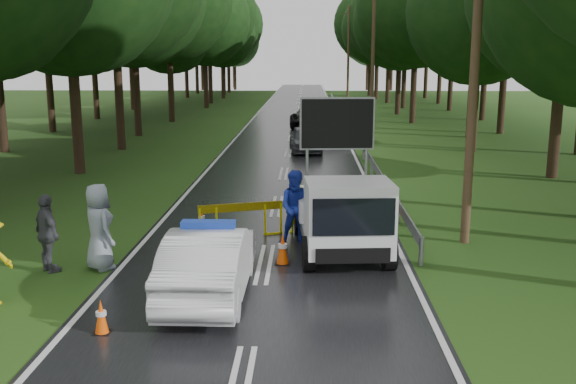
{
  "coord_description": "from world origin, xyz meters",
  "views": [
    {
      "loc": [
        1.0,
        -14.58,
        4.85
      ],
      "look_at": [
        0.48,
        2.2,
        1.3
      ],
      "focal_mm": 40.0,
      "sensor_mm": 36.0,
      "label": 1
    }
  ],
  "objects_px": {
    "queue_car_first": "(305,139)",
    "queue_car_second": "(334,125)",
    "officer": "(296,204)",
    "queue_car_third": "(313,116)",
    "queue_car_fourth": "(328,110)",
    "civilian": "(297,208)",
    "police_sedan": "(209,262)",
    "barrier": "(241,212)",
    "work_truck": "(342,214)"
  },
  "relations": [
    {
      "from": "officer",
      "to": "work_truck",
      "type": "bearing_deg",
      "value": 92.0
    },
    {
      "from": "barrier",
      "to": "officer",
      "type": "xyz_separation_m",
      "value": [
        1.48,
        0.54,
        0.09
      ]
    },
    {
      "from": "queue_car_fourth",
      "to": "queue_car_first",
      "type": "bearing_deg",
      "value": -95.02
    },
    {
      "from": "work_truck",
      "to": "queue_car_first",
      "type": "height_order",
      "value": "work_truck"
    },
    {
      "from": "work_truck",
      "to": "queue_car_third",
      "type": "distance_m",
      "value": 29.57
    },
    {
      "from": "civilian",
      "to": "queue_car_first",
      "type": "relative_size",
      "value": 0.51
    },
    {
      "from": "queue_car_first",
      "to": "queue_car_second",
      "type": "height_order",
      "value": "queue_car_second"
    },
    {
      "from": "barrier",
      "to": "officer",
      "type": "bearing_deg",
      "value": 2.6
    },
    {
      "from": "officer",
      "to": "barrier",
      "type": "bearing_deg",
      "value": -10.24
    },
    {
      "from": "civilian",
      "to": "queue_car_second",
      "type": "bearing_deg",
      "value": 87.46
    },
    {
      "from": "queue_car_second",
      "to": "queue_car_fourth",
      "type": "xyz_separation_m",
      "value": [
        0.0,
        12.52,
        -0.13
      ]
    },
    {
      "from": "work_truck",
      "to": "queue_car_fourth",
      "type": "xyz_separation_m",
      "value": [
        0.73,
        36.08,
        -0.35
      ]
    },
    {
      "from": "queue_car_third",
      "to": "queue_car_fourth",
      "type": "height_order",
      "value": "queue_car_third"
    },
    {
      "from": "queue_car_third",
      "to": "officer",
      "type": "bearing_deg",
      "value": -83.46
    },
    {
      "from": "queue_car_third",
      "to": "police_sedan",
      "type": "bearing_deg",
      "value": -86.18
    },
    {
      "from": "police_sedan",
      "to": "civilian",
      "type": "height_order",
      "value": "civilian"
    },
    {
      "from": "queue_car_third",
      "to": "queue_car_fourth",
      "type": "distance_m",
      "value": 6.64
    },
    {
      "from": "police_sedan",
      "to": "work_truck",
      "type": "xyz_separation_m",
      "value": [
        2.86,
        3.06,
        0.29
      ]
    },
    {
      "from": "queue_car_first",
      "to": "civilian",
      "type": "bearing_deg",
      "value": -94.95
    },
    {
      "from": "barrier",
      "to": "officer",
      "type": "distance_m",
      "value": 1.58
    },
    {
      "from": "police_sedan",
      "to": "queue_car_first",
      "type": "bearing_deg",
      "value": -95.15
    },
    {
      "from": "officer",
      "to": "queue_car_second",
      "type": "distance_m",
      "value": 21.77
    },
    {
      "from": "work_truck",
      "to": "queue_car_second",
      "type": "bearing_deg",
      "value": 83.69
    },
    {
      "from": "work_truck",
      "to": "queue_car_third",
      "type": "height_order",
      "value": "work_truck"
    },
    {
      "from": "queue_car_first",
      "to": "officer",
      "type": "bearing_deg",
      "value": -95.18
    },
    {
      "from": "queue_car_fourth",
      "to": "queue_car_second",
      "type": "bearing_deg",
      "value": -89.72
    },
    {
      "from": "police_sedan",
      "to": "queue_car_first",
      "type": "relative_size",
      "value": 1.13
    },
    {
      "from": "queue_car_second",
      "to": "officer",
      "type": "bearing_deg",
      "value": -92.4
    },
    {
      "from": "barrier",
      "to": "queue_car_third",
      "type": "distance_m",
      "value": 28.31
    },
    {
      "from": "police_sedan",
      "to": "officer",
      "type": "bearing_deg",
      "value": -108.73
    },
    {
      "from": "officer",
      "to": "queue_car_third",
      "type": "relative_size",
      "value": 0.28
    },
    {
      "from": "work_truck",
      "to": "barrier",
      "type": "distance_m",
      "value": 3.0
    },
    {
      "from": "civilian",
      "to": "queue_car_third",
      "type": "bearing_deg",
      "value": 90.88
    },
    {
      "from": "queue_car_fourth",
      "to": "barrier",
      "type": "bearing_deg",
      "value": -95.31
    },
    {
      "from": "civilian",
      "to": "officer",
      "type": "bearing_deg",
      "value": 94.78
    },
    {
      "from": "police_sedan",
      "to": "queue_car_third",
      "type": "height_order",
      "value": "police_sedan"
    },
    {
      "from": "barrier",
      "to": "work_truck",
      "type": "bearing_deg",
      "value": -44.09
    },
    {
      "from": "officer",
      "to": "queue_car_second",
      "type": "height_order",
      "value": "officer"
    },
    {
      "from": "civilian",
      "to": "work_truck",
      "type": "bearing_deg",
      "value": -31.61
    },
    {
      "from": "queue_car_second",
      "to": "queue_car_fourth",
      "type": "bearing_deg",
      "value": 92.65
    },
    {
      "from": "work_truck",
      "to": "barrier",
      "type": "height_order",
      "value": "work_truck"
    },
    {
      "from": "work_truck",
      "to": "civilian",
      "type": "relative_size",
      "value": 2.48
    },
    {
      "from": "work_truck",
      "to": "barrier",
      "type": "xyz_separation_m",
      "value": [
        -2.67,
        1.34,
        -0.29
      ]
    },
    {
      "from": "barrier",
      "to": "queue_car_third",
      "type": "bearing_deg",
      "value": 68.23
    },
    {
      "from": "work_truck",
      "to": "officer",
      "type": "height_order",
      "value": "work_truck"
    },
    {
      "from": "work_truck",
      "to": "barrier",
      "type": "bearing_deg",
      "value": 148.76
    },
    {
      "from": "officer",
      "to": "queue_car_fourth",
      "type": "xyz_separation_m",
      "value": [
        1.92,
        34.21,
        -0.15
      ]
    },
    {
      "from": "queue_car_first",
      "to": "queue_car_third",
      "type": "bearing_deg",
      "value": 83.25
    },
    {
      "from": "queue_car_second",
      "to": "work_truck",
      "type": "bearing_deg",
      "value": -89.13
    },
    {
      "from": "police_sedan",
      "to": "queue_car_second",
      "type": "relative_size",
      "value": 0.8
    }
  ]
}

